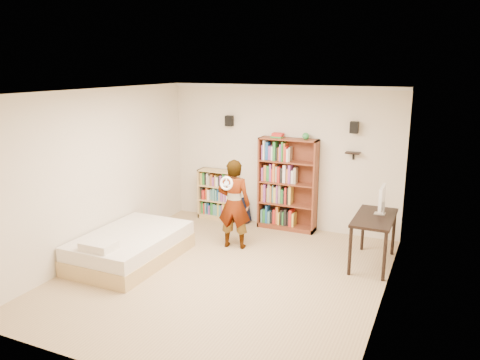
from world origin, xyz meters
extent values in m
cube|color=tan|center=(0.00, 0.00, 0.00)|extent=(4.50, 5.00, 0.01)
cube|color=beige|center=(0.00, 2.50, 1.35)|extent=(4.50, 0.02, 2.70)
cube|color=beige|center=(0.00, -2.50, 1.35)|extent=(4.50, 0.02, 2.70)
cube|color=beige|center=(-2.25, 0.00, 1.35)|extent=(0.02, 5.00, 2.70)
cube|color=beige|center=(2.25, 0.00, 1.35)|extent=(0.02, 5.00, 2.70)
cube|color=white|center=(0.00, 0.00, 2.70)|extent=(4.50, 5.00, 0.02)
cube|color=silver|center=(0.00, 2.47, 2.67)|extent=(4.50, 0.06, 0.06)
cube|color=silver|center=(0.00, -2.47, 2.67)|extent=(4.50, 0.06, 0.06)
cube|color=silver|center=(-2.22, 0.00, 2.67)|extent=(0.06, 5.00, 0.06)
cube|color=silver|center=(2.22, 0.00, 2.67)|extent=(0.06, 5.00, 0.06)
cube|color=black|center=(-1.05, 2.40, 2.00)|extent=(0.14, 0.12, 0.20)
cube|color=black|center=(1.35, 2.40, 2.00)|extent=(0.14, 0.12, 0.20)
cube|color=black|center=(1.35, 2.41, 1.55)|extent=(0.25, 0.16, 0.02)
imported|color=black|center=(-0.34, 1.08, 0.77)|extent=(0.62, 0.46, 1.54)
torus|color=white|center=(-0.34, 0.80, 1.19)|extent=(0.23, 0.09, 0.23)
camera|label=1|loc=(2.86, -5.77, 3.05)|focal=35.00mm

